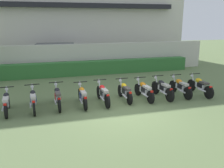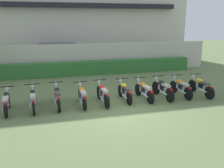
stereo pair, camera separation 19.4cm
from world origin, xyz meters
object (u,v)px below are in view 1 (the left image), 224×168
object	(u,v)px
motorcycle_in_row_0	(7,102)
motorcycle_in_row_2	(58,97)
motorcycle_in_row_5	(125,91)
motorcycle_in_row_1	(33,99)
motorcycle_in_row_7	(162,88)
motorcycle_in_row_4	(103,93)
parked_car	(58,57)
motorcycle_in_row_9	(200,86)
motorcycle_in_row_3	(82,96)
motorcycle_in_row_6	(144,90)
motorcycle_in_row_8	(180,87)

from	to	relation	value
motorcycle_in_row_0	motorcycle_in_row_2	bearing A→B (deg)	-89.26
motorcycle_in_row_5	motorcycle_in_row_2	bearing A→B (deg)	89.66
motorcycle_in_row_1	motorcycle_in_row_7	distance (m)	5.75
motorcycle_in_row_1	motorcycle_in_row_4	world-z (taller)	motorcycle_in_row_4
motorcycle_in_row_0	motorcycle_in_row_2	world-z (taller)	motorcycle_in_row_2
motorcycle_in_row_1	motorcycle_in_row_2	xyz separation A→B (m)	(0.97, 0.08, 0.00)
parked_car	motorcycle_in_row_7	size ratio (longest dim) A/B	2.43
motorcycle_in_row_2	motorcycle_in_row_5	xyz separation A→B (m)	(2.97, 0.03, -0.01)
parked_car	motorcycle_in_row_1	bearing A→B (deg)	-94.16
motorcycle_in_row_9	motorcycle_in_row_5	bearing A→B (deg)	85.32
motorcycle_in_row_1	motorcycle_in_row_7	bearing A→B (deg)	-93.16
motorcycle_in_row_0	motorcycle_in_row_3	distance (m)	2.99
parked_car	motorcycle_in_row_4	world-z (taller)	parked_car
motorcycle_in_row_3	motorcycle_in_row_5	world-z (taller)	same
motorcycle_in_row_1	motorcycle_in_row_4	size ratio (longest dim) A/B	0.99
parked_car	motorcycle_in_row_0	distance (m)	8.69
motorcycle_in_row_5	motorcycle_in_row_4	bearing A→B (deg)	95.16
motorcycle_in_row_4	motorcycle_in_row_9	xyz separation A→B (m)	(4.84, -0.07, 0.00)
motorcycle_in_row_2	motorcycle_in_row_6	distance (m)	3.87
motorcycle_in_row_8	motorcycle_in_row_9	xyz separation A→B (m)	(1.02, -0.10, 0.00)
parked_car	motorcycle_in_row_8	bearing A→B (deg)	-51.36
motorcycle_in_row_1	motorcycle_in_row_9	distance (m)	7.74
motorcycle_in_row_5	motorcycle_in_row_9	size ratio (longest dim) A/B	0.92
motorcycle_in_row_1	motorcycle_in_row_6	world-z (taller)	motorcycle_in_row_1
motorcycle_in_row_3	motorcycle_in_row_9	xyz separation A→B (m)	(5.74, -0.03, 0.01)
parked_car	motorcycle_in_row_1	distance (m)	8.39
parked_car	motorcycle_in_row_4	distance (m)	8.36
motorcycle_in_row_5	motorcycle_in_row_8	size ratio (longest dim) A/B	0.95
parked_car	motorcycle_in_row_3	xyz separation A→B (m)	(0.48, -8.27, -0.50)
motorcycle_in_row_7	motorcycle_in_row_8	size ratio (longest dim) A/B	1.04
motorcycle_in_row_2	motorcycle_in_row_5	size ratio (longest dim) A/B	1.09
motorcycle_in_row_5	motorcycle_in_row_7	size ratio (longest dim) A/B	0.92
motorcycle_in_row_7	motorcycle_in_row_9	world-z (taller)	motorcycle_in_row_7
motorcycle_in_row_0	motorcycle_in_row_1	distance (m)	0.99
motorcycle_in_row_4	motorcycle_in_row_9	size ratio (longest dim) A/B	1.00
motorcycle_in_row_1	motorcycle_in_row_5	world-z (taller)	motorcycle_in_row_1
motorcycle_in_row_1	motorcycle_in_row_5	xyz separation A→B (m)	(3.94, 0.12, -0.01)
motorcycle_in_row_8	motorcycle_in_row_9	bearing A→B (deg)	-97.94
motorcycle_in_row_3	motorcycle_in_row_1	bearing A→B (deg)	88.35
motorcycle_in_row_6	motorcycle_in_row_9	xyz separation A→B (m)	(2.90, -0.08, 0.01)
parked_car	motorcycle_in_row_7	xyz separation A→B (m)	(4.24, -8.24, -0.48)
motorcycle_in_row_0	motorcycle_in_row_7	distance (m)	6.74
motorcycle_in_row_2	motorcycle_in_row_9	size ratio (longest dim) A/B	1.00
motorcycle_in_row_9	motorcycle_in_row_4	bearing A→B (deg)	87.24
motorcycle_in_row_1	motorcycle_in_row_2	distance (m)	0.97
motorcycle_in_row_4	motorcycle_in_row_7	size ratio (longest dim) A/B	1.00
motorcycle_in_row_6	motorcycle_in_row_7	distance (m)	0.92
motorcycle_in_row_1	motorcycle_in_row_6	bearing A→B (deg)	-92.93
motorcycle_in_row_1	motorcycle_in_row_6	xyz separation A→B (m)	(4.83, 0.02, -0.00)
motorcycle_in_row_2	motorcycle_in_row_0	bearing A→B (deg)	92.71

